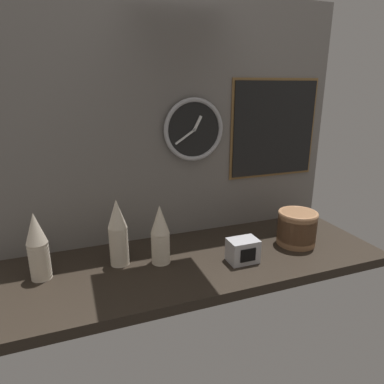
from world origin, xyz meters
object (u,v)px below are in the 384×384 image
cup_stack_center (160,234)px  wall_clock (194,130)px  bowl_stack_far_right (297,227)px  cup_stack_center_left (118,232)px  cup_stack_far_left (38,246)px  napkin_dispenser (243,250)px  menu_board (274,129)px

cup_stack_center → wall_clock: 0.49m
cup_stack_center → bowl_stack_far_right: (0.61, -0.05, -0.04)m
cup_stack_center → bowl_stack_far_right: 0.62m
wall_clock → cup_stack_center_left: bearing=-154.8°
cup_stack_far_left → napkin_dispenser: 0.78m
wall_clock → napkin_dispenser: wall_clock is taller
cup_stack_center_left → cup_stack_far_left: cup_stack_center_left is taller
bowl_stack_far_right → menu_board: bearing=83.7°
cup_stack_far_left → menu_board: 1.16m
cup_stack_center_left → menu_board: bearing=13.2°
bowl_stack_far_right → wall_clock: bearing=145.2°
cup_stack_center_left → bowl_stack_far_right: size_ratio=1.56×
napkin_dispenser → cup_stack_center_left: bearing=162.0°
bowl_stack_far_right → menu_board: (0.03, 0.28, 0.40)m
menu_board → cup_stack_center: bearing=-160.1°
cup_stack_far_left → bowl_stack_far_right: size_ratio=1.48×
cup_stack_center_left → cup_stack_center: bearing=-15.9°
cup_stack_center → menu_board: (0.65, 0.23, 0.36)m
cup_stack_center_left → bowl_stack_far_right: bearing=-6.7°
cup_stack_center → napkin_dispenser: size_ratio=2.04×
cup_stack_center_left → bowl_stack_far_right: (0.77, -0.09, -0.06)m
cup_stack_far_left → napkin_dispenser: (0.76, -0.15, -0.08)m
wall_clock → menu_board: menu_board is taller
napkin_dispenser → wall_clock: bearing=104.7°
napkin_dispenser → bowl_stack_far_right: bearing=11.6°
bowl_stack_far_right → menu_board: 0.49m
napkin_dispenser → cup_stack_center: bearing=160.9°
wall_clock → menu_board: (0.42, 0.01, -0.01)m
cup_stack_far_left → napkin_dispenser: size_ratio=2.16×
cup_stack_center_left → menu_board: (0.80, 0.19, 0.34)m
wall_clock → bowl_stack_far_right: bearing=-34.8°
cup_stack_center_left → napkin_dispenser: cup_stack_center_left is taller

